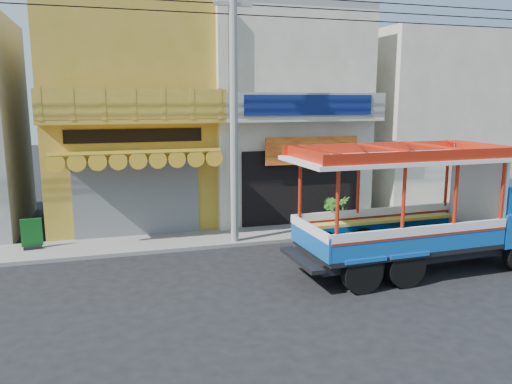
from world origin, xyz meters
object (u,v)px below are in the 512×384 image
songthaew_truck (440,210)px  potted_plant_c (343,211)px  potted_plant_b (331,213)px  utility_pole (238,90)px  green_sign (32,236)px

songthaew_truck → potted_plant_c: size_ratio=6.80×
potted_plant_b → songthaew_truck: bearing=160.2°
utility_pole → potted_plant_b: (3.68, 0.80, -4.37)m
utility_pole → potted_plant_c: utility_pole is taller
utility_pole → songthaew_truck: 7.04m
green_sign → potted_plant_c: potted_plant_c is taller
songthaew_truck → utility_pole: bearing=141.0°
potted_plant_b → utility_pole: bearing=68.8°
songthaew_truck → potted_plant_c: bearing=98.3°
green_sign → utility_pole: bearing=-8.4°
songthaew_truck → green_sign: 12.32m
utility_pole → songthaew_truck: (4.82, -3.90, -3.34)m
potted_plant_b → potted_plant_c: 0.46m
utility_pole → songthaew_truck: size_ratio=3.67×
songthaew_truck → green_sign: (-11.27, 4.85, -1.17)m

